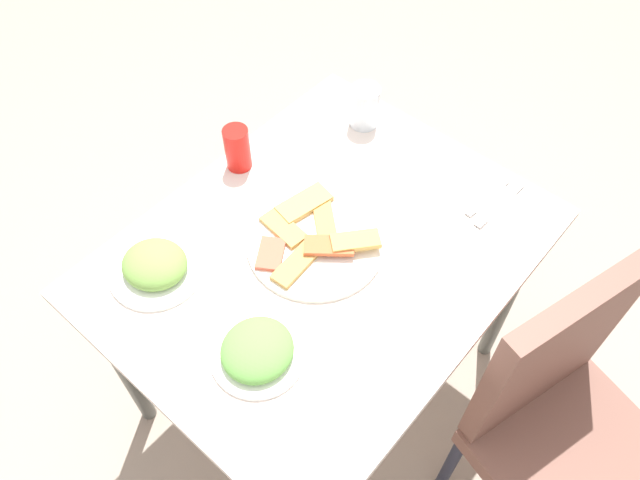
{
  "coord_description": "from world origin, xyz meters",
  "views": [
    {
      "loc": [
        0.65,
        0.56,
        1.92
      ],
      "look_at": [
        0.0,
        -0.01,
        0.77
      ],
      "focal_mm": 34.77,
      "sensor_mm": 36.0,
      "label": 1
    }
  ],
  "objects_px": {
    "salad_plate_rice": "(155,266)",
    "dining_chair": "(565,419)",
    "drinking_glass": "(365,106)",
    "fork": "(488,197)",
    "dining_table": "(323,271)",
    "salad_plate_greens": "(257,351)",
    "soda_can": "(237,148)",
    "paper_napkin": "(493,201)",
    "spoon": "(500,204)",
    "pide_platter": "(313,240)"
  },
  "relations": [
    {
      "from": "dining_table",
      "to": "soda_can",
      "type": "xyz_separation_m",
      "value": [
        -0.06,
        -0.35,
        0.15
      ]
    },
    {
      "from": "pide_platter",
      "to": "drinking_glass",
      "type": "bearing_deg",
      "value": -157.26
    },
    {
      "from": "drinking_glass",
      "to": "fork",
      "type": "height_order",
      "value": "drinking_glass"
    },
    {
      "from": "pide_platter",
      "to": "paper_napkin",
      "type": "xyz_separation_m",
      "value": [
        -0.39,
        0.26,
        -0.01
      ]
    },
    {
      "from": "pide_platter",
      "to": "spoon",
      "type": "height_order",
      "value": "pide_platter"
    },
    {
      "from": "soda_can",
      "to": "fork",
      "type": "xyz_separation_m",
      "value": [
        -0.33,
        0.55,
        -0.06
      ]
    },
    {
      "from": "salad_plate_rice",
      "to": "soda_can",
      "type": "xyz_separation_m",
      "value": [
        -0.36,
        -0.1,
        0.04
      ]
    },
    {
      "from": "drinking_glass",
      "to": "fork",
      "type": "bearing_deg",
      "value": 88.35
    },
    {
      "from": "dining_table",
      "to": "soda_can",
      "type": "relative_size",
      "value": 8.37
    },
    {
      "from": "pide_platter",
      "to": "salad_plate_greens",
      "type": "bearing_deg",
      "value": 19.9
    },
    {
      "from": "pide_platter",
      "to": "salad_plate_rice",
      "type": "distance_m",
      "value": 0.37
    },
    {
      "from": "fork",
      "to": "dining_table",
      "type": "bearing_deg",
      "value": -23.8
    },
    {
      "from": "salad_plate_rice",
      "to": "dining_chair",
      "type": "bearing_deg",
      "value": 115.32
    },
    {
      "from": "fork",
      "to": "drinking_glass",
      "type": "bearing_deg",
      "value": -87.49
    },
    {
      "from": "salad_plate_rice",
      "to": "spoon",
      "type": "bearing_deg",
      "value": 144.48
    },
    {
      "from": "salad_plate_rice",
      "to": "paper_napkin",
      "type": "bearing_deg",
      "value": 145.48
    },
    {
      "from": "soda_can",
      "to": "fork",
      "type": "bearing_deg",
      "value": 120.63
    },
    {
      "from": "salad_plate_greens",
      "to": "dining_chair",
      "type": "bearing_deg",
      "value": 126.72
    },
    {
      "from": "pide_platter",
      "to": "drinking_glass",
      "type": "height_order",
      "value": "drinking_glass"
    },
    {
      "from": "drinking_glass",
      "to": "spoon",
      "type": "distance_m",
      "value": 0.45
    },
    {
      "from": "dining_table",
      "to": "dining_chair",
      "type": "xyz_separation_m",
      "value": [
        -0.12,
        0.64,
        -0.13
      ]
    },
    {
      "from": "salad_plate_greens",
      "to": "fork",
      "type": "distance_m",
      "value": 0.7
    },
    {
      "from": "salad_plate_rice",
      "to": "drinking_glass",
      "type": "xyz_separation_m",
      "value": [
        -0.7,
        0.05,
        0.04
      ]
    },
    {
      "from": "spoon",
      "to": "soda_can",
      "type": "bearing_deg",
      "value": -57.43
    },
    {
      "from": "dining_chair",
      "to": "drinking_glass",
      "type": "relative_size",
      "value": 7.63
    },
    {
      "from": "dining_table",
      "to": "dining_chair",
      "type": "bearing_deg",
      "value": 100.81
    },
    {
      "from": "dining_chair",
      "to": "soda_can",
      "type": "xyz_separation_m",
      "value": [
        0.06,
        -0.99,
        0.28
      ]
    },
    {
      "from": "salad_plate_greens",
      "to": "fork",
      "type": "height_order",
      "value": "salad_plate_greens"
    },
    {
      "from": "dining_chair",
      "to": "salad_plate_greens",
      "type": "xyz_separation_m",
      "value": [
        0.42,
        -0.57,
        0.25
      ]
    },
    {
      "from": "soda_can",
      "to": "dining_chair",
      "type": "bearing_deg",
      "value": 93.41
    },
    {
      "from": "soda_can",
      "to": "fork",
      "type": "height_order",
      "value": "soda_can"
    },
    {
      "from": "dining_table",
      "to": "salad_plate_greens",
      "type": "bearing_deg",
      "value": 14.46
    },
    {
      "from": "dining_table",
      "to": "spoon",
      "type": "bearing_deg",
      "value": 148.08
    },
    {
      "from": "salad_plate_greens",
      "to": "pide_platter",
      "type": "bearing_deg",
      "value": -160.1
    },
    {
      "from": "soda_can",
      "to": "drinking_glass",
      "type": "height_order",
      "value": "soda_can"
    },
    {
      "from": "salad_plate_rice",
      "to": "spoon",
      "type": "distance_m",
      "value": 0.85
    },
    {
      "from": "spoon",
      "to": "drinking_glass",
      "type": "bearing_deg",
      "value": -88.02
    },
    {
      "from": "dining_table",
      "to": "pide_platter",
      "type": "xyz_separation_m",
      "value": [
        0.0,
        -0.03,
        0.1
      ]
    },
    {
      "from": "dining_table",
      "to": "fork",
      "type": "xyz_separation_m",
      "value": [
        -0.39,
        0.21,
        0.1
      ]
    },
    {
      "from": "dining_chair",
      "to": "drinking_glass",
      "type": "distance_m",
      "value": 0.93
    },
    {
      "from": "dining_chair",
      "to": "pide_platter",
      "type": "xyz_separation_m",
      "value": [
        0.12,
        -0.67,
        0.23
      ]
    },
    {
      "from": "pide_platter",
      "to": "fork",
      "type": "bearing_deg",
      "value": 148.8
    },
    {
      "from": "salad_plate_greens",
      "to": "paper_napkin",
      "type": "xyz_separation_m",
      "value": [
        -0.69,
        0.15,
        -0.02
      ]
    },
    {
      "from": "salad_plate_greens",
      "to": "spoon",
      "type": "height_order",
      "value": "salad_plate_greens"
    },
    {
      "from": "paper_napkin",
      "to": "fork",
      "type": "relative_size",
      "value": 0.74
    },
    {
      "from": "dining_chair",
      "to": "salad_plate_rice",
      "type": "height_order",
      "value": "dining_chair"
    },
    {
      "from": "soda_can",
      "to": "paper_napkin",
      "type": "relative_size",
      "value": 1.0
    },
    {
      "from": "pide_platter",
      "to": "drinking_glass",
      "type": "xyz_separation_m",
      "value": [
        -0.41,
        -0.17,
        0.05
      ]
    },
    {
      "from": "spoon",
      "to": "salad_plate_rice",
      "type": "bearing_deg",
      "value": -32.01
    },
    {
      "from": "salad_plate_greens",
      "to": "salad_plate_rice",
      "type": "distance_m",
      "value": 0.33
    }
  ]
}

